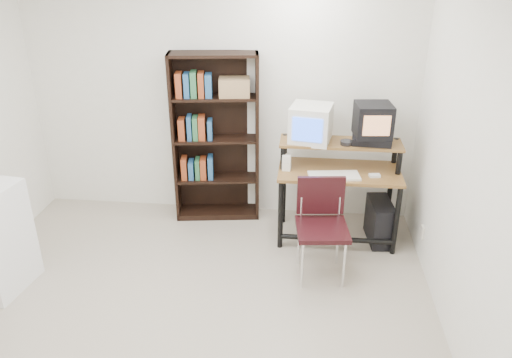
# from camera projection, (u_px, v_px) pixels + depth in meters

# --- Properties ---
(floor) EXTENTS (4.00, 4.00, 0.01)m
(floor) POSITION_uv_depth(u_px,v_px,m) (181.00, 329.00, 3.84)
(floor) COLOR #BAAE9A
(floor) RESTS_ON ground
(back_wall) EXTENTS (4.00, 0.01, 2.60)m
(back_wall) POSITION_uv_depth(u_px,v_px,m) (220.00, 95.00, 5.10)
(back_wall) COLOR white
(back_wall) RESTS_ON floor
(right_wall) EXTENTS (0.01, 4.00, 2.60)m
(right_wall) POSITION_uv_depth(u_px,v_px,m) (483.00, 188.00, 3.10)
(right_wall) COLOR white
(right_wall) RESTS_ON floor
(computer_desk) EXTENTS (1.16, 0.58, 0.98)m
(computer_desk) POSITION_uv_depth(u_px,v_px,m) (339.00, 174.00, 4.79)
(computer_desk) COLOR brown
(computer_desk) RESTS_ON floor
(crt_monitor) EXTENTS (0.43, 0.43, 0.35)m
(crt_monitor) POSITION_uv_depth(u_px,v_px,m) (311.00, 124.00, 4.73)
(crt_monitor) COLOR white
(crt_monitor) RESTS_ON computer_desk
(vcr) EXTENTS (0.38, 0.29, 0.08)m
(vcr) POSITION_uv_depth(u_px,v_px,m) (371.00, 140.00, 4.71)
(vcr) COLOR black
(vcr) RESTS_ON computer_desk
(crt_tv) EXTENTS (0.36, 0.36, 0.31)m
(crt_tv) POSITION_uv_depth(u_px,v_px,m) (373.00, 120.00, 4.64)
(crt_tv) COLOR black
(crt_tv) RESTS_ON vcr
(cd_spindle) EXTENTS (0.14, 0.14, 0.05)m
(cd_spindle) POSITION_uv_depth(u_px,v_px,m) (347.00, 143.00, 4.68)
(cd_spindle) COLOR #26262B
(cd_spindle) RESTS_ON computer_desk
(keyboard) EXTENTS (0.49, 0.27, 0.03)m
(keyboard) POSITION_uv_depth(u_px,v_px,m) (334.00, 177.00, 4.61)
(keyboard) COLOR white
(keyboard) RESTS_ON computer_desk
(mousepad) EXTENTS (0.25, 0.22, 0.01)m
(mousepad) POSITION_uv_depth(u_px,v_px,m) (375.00, 178.00, 4.63)
(mousepad) COLOR black
(mousepad) RESTS_ON computer_desk
(mouse) EXTENTS (0.11, 0.08, 0.03)m
(mouse) POSITION_uv_depth(u_px,v_px,m) (375.00, 176.00, 4.61)
(mouse) COLOR white
(mouse) RESTS_ON mousepad
(desk_speaker) EXTENTS (0.09, 0.08, 0.17)m
(desk_speaker) POSITION_uv_depth(u_px,v_px,m) (287.00, 163.00, 4.73)
(desk_speaker) COLOR white
(desk_speaker) RESTS_ON computer_desk
(pc_tower) EXTENTS (0.24, 0.47, 0.42)m
(pc_tower) POSITION_uv_depth(u_px,v_px,m) (379.00, 221.00, 4.92)
(pc_tower) COLOR black
(pc_tower) RESTS_ON floor
(school_chair) EXTENTS (0.48, 0.48, 0.87)m
(school_chair) POSITION_uv_depth(u_px,v_px,m) (322.00, 218.00, 4.31)
(school_chair) COLOR black
(school_chair) RESTS_ON floor
(bookshelf) EXTENTS (0.91, 0.41, 1.75)m
(bookshelf) POSITION_uv_depth(u_px,v_px,m) (216.00, 136.00, 5.14)
(bookshelf) COLOR black
(bookshelf) RESTS_ON floor
(wall_outlet) EXTENTS (0.02, 0.08, 0.12)m
(wall_outlet) POSITION_uv_depth(u_px,v_px,m) (422.00, 232.00, 4.56)
(wall_outlet) COLOR beige
(wall_outlet) RESTS_ON right_wall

